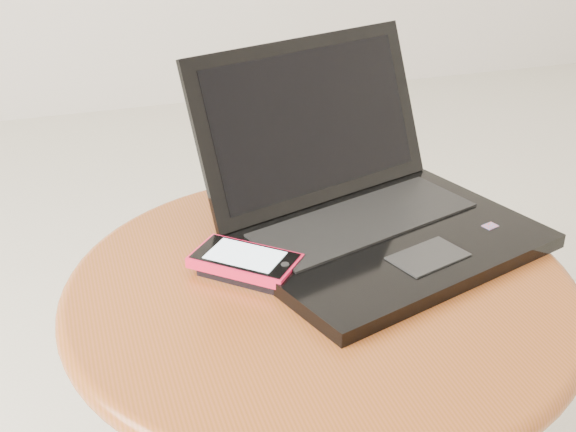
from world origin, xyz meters
name	(u,v)px	position (x,y,z in m)	size (l,w,h in m)	color
table	(319,351)	(-0.01, 0.07, 0.35)	(0.56, 0.56, 0.45)	#56341C
laptop	(366,205)	(0.08, 0.15, 0.48)	(0.41, 0.39, 0.21)	black
phone_black	(249,271)	(-0.08, 0.10, 0.45)	(0.11, 0.11, 0.01)	black
phone_pink	(245,260)	(-0.09, 0.10, 0.46)	(0.13, 0.12, 0.01)	red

